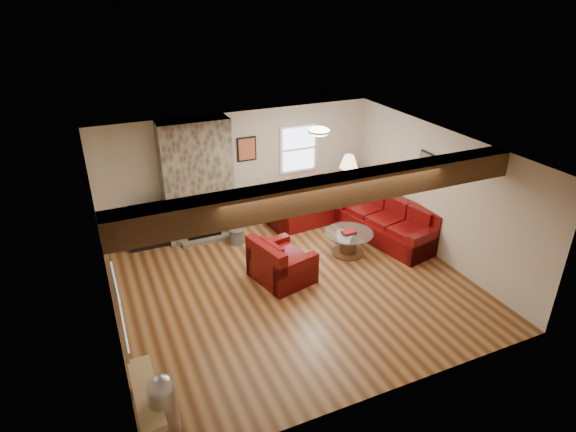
# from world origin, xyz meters

# --- Properties ---
(room) EXTENTS (8.00, 8.00, 8.00)m
(room) POSITION_xyz_m (0.00, 0.00, 1.25)
(room) COLOR #543016
(room) RESTS_ON ground
(floor) EXTENTS (6.00, 6.00, 0.00)m
(floor) POSITION_xyz_m (0.00, 0.00, 0.00)
(floor) COLOR #543016
(floor) RESTS_ON ground
(oak_beam) EXTENTS (6.00, 0.36, 0.38)m
(oak_beam) POSITION_xyz_m (0.00, -1.25, 2.31)
(oak_beam) COLOR #371E10
(oak_beam) RESTS_ON room
(chimney_breast) EXTENTS (1.40, 0.67, 2.50)m
(chimney_breast) POSITION_xyz_m (-1.00, 2.49, 1.22)
(chimney_breast) COLOR #3A352D
(chimney_breast) RESTS_ON floor
(back_window) EXTENTS (0.90, 0.08, 1.10)m
(back_window) POSITION_xyz_m (1.35, 2.71, 1.55)
(back_window) COLOR silver
(back_window) RESTS_ON room
(hatch_window) EXTENTS (0.08, 1.00, 0.90)m
(hatch_window) POSITION_xyz_m (-2.96, -1.50, 1.45)
(hatch_window) COLOR tan
(hatch_window) RESTS_ON room
(ceiling_dome) EXTENTS (0.40, 0.40, 0.18)m
(ceiling_dome) POSITION_xyz_m (0.90, 0.90, 2.44)
(ceiling_dome) COLOR white
(ceiling_dome) RESTS_ON room
(artwork_back) EXTENTS (0.42, 0.06, 0.52)m
(artwork_back) POSITION_xyz_m (0.15, 2.71, 1.70)
(artwork_back) COLOR black
(artwork_back) RESTS_ON room
(artwork_right) EXTENTS (0.06, 0.55, 0.42)m
(artwork_right) POSITION_xyz_m (2.96, 0.30, 1.75)
(artwork_right) COLOR black
(artwork_right) RESTS_ON room
(sofa_three) EXTENTS (1.33, 2.31, 0.84)m
(sofa_three) POSITION_xyz_m (2.48, 0.77, 0.42)
(sofa_three) COLOR #430904
(sofa_three) RESTS_ON floor
(loveseat) EXTENTS (1.67, 1.04, 0.85)m
(loveseat) POSITION_xyz_m (1.26, 2.23, 0.43)
(loveseat) COLOR #430904
(loveseat) RESTS_ON floor
(armchair_red) EXTENTS (1.09, 1.19, 0.81)m
(armchair_red) POSITION_xyz_m (-0.10, 0.28, 0.41)
(armchair_red) COLOR #430904
(armchair_red) RESTS_ON floor
(coffee_table) EXTENTS (0.95, 0.95, 0.50)m
(coffee_table) POSITION_xyz_m (1.45, 0.58, 0.23)
(coffee_table) COLOR #492A17
(coffee_table) RESTS_ON floor
(tv_cabinet) EXTENTS (0.99, 0.40, 0.49)m
(tv_cabinet) POSITION_xyz_m (-2.00, 2.53, 0.25)
(tv_cabinet) COLOR black
(tv_cabinet) RESTS_ON floor
(television) EXTENTS (0.83, 0.11, 0.48)m
(television) POSITION_xyz_m (-2.00, 2.53, 0.73)
(television) COLOR black
(television) RESTS_ON tv_cabinet
(floor_lamp) EXTENTS (0.40, 0.40, 1.54)m
(floor_lamp) POSITION_xyz_m (2.16, 1.88, 1.32)
(floor_lamp) COLOR tan
(floor_lamp) RESTS_ON floor
(pine_bench) EXTENTS (0.29, 1.22, 0.46)m
(pine_bench) POSITION_xyz_m (-2.83, -1.91, 0.23)
(pine_bench) COLOR tan
(pine_bench) RESTS_ON floor
(pedal_bin) EXTENTS (0.39, 0.39, 0.83)m
(pedal_bin) POSITION_xyz_m (-2.67, -2.16, 0.41)
(pedal_bin) COLOR #B2B2B7
(pedal_bin) RESTS_ON floor
(coal_bucket) EXTENTS (0.35, 0.35, 0.33)m
(coal_bucket) POSITION_xyz_m (-0.42, 1.90, 0.16)
(coal_bucket) COLOR slate
(coal_bucket) RESTS_ON floor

